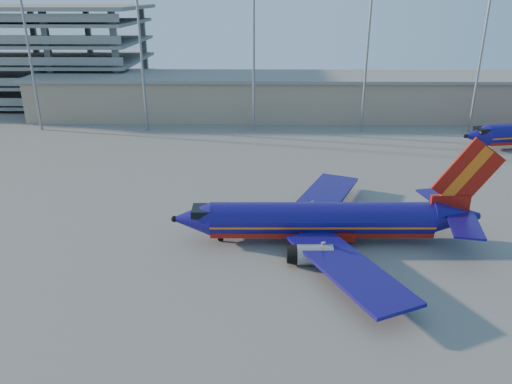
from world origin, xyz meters
TOP-DOWN VIEW (x-y plane):
  - ground at (0.00, 0.00)m, footprint 220.00×220.00m
  - terminal_building at (10.00, 58.00)m, footprint 122.00×16.00m
  - parking_garage at (-62.00, 74.05)m, footprint 62.00×32.00m
  - light_mast_row at (5.00, 46.00)m, footprint 101.60×1.60m
  - aircraft_main at (3.56, 1.36)m, footprint 32.85×31.62m

SIDE VIEW (x-z plane):
  - ground at x=0.00m, z-range 0.00..0.00m
  - aircraft_main at x=3.56m, z-range -3.19..7.94m
  - terminal_building at x=10.00m, z-range 0.07..8.57m
  - parking_garage at x=-62.00m, z-range 1.03..22.43m
  - light_mast_row at x=5.00m, z-range 3.23..31.88m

